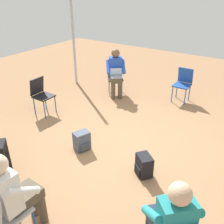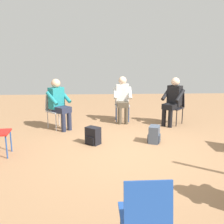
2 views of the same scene
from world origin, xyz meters
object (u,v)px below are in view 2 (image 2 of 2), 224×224
(person_in_black, at_px, (173,99))
(person_in_teal, at_px, (59,101))
(person_in_white, at_px, (123,97))
(backpack_near_laptop_user, at_px, (93,137))
(chair_northwest, at_px, (55,108))
(chair_northeast, at_px, (175,105))
(chair_south, at_px, (145,215))
(backpack_by_empty_chair, at_px, (154,135))
(chair_north, at_px, (122,103))

(person_in_black, height_order, person_in_teal, same)
(person_in_black, xyz_separation_m, person_in_white, (-1.27, 0.39, 0.00))
(person_in_black, relative_size, backpack_near_laptop_user, 3.44)
(person_in_black, relative_size, person_in_teal, 1.00)
(chair_northwest, distance_m, person_in_black, 3.02)
(person_in_teal, bearing_deg, chair_northwest, -90.00)
(chair_northeast, height_order, chair_south, same)
(chair_northwest, distance_m, backpack_near_laptop_user, 1.63)
(person_in_black, xyz_separation_m, backpack_by_empty_chair, (-0.77, -1.37, -0.54))
(chair_north, bearing_deg, person_in_teal, 28.09)
(chair_northwest, bearing_deg, person_in_black, 136.87)
(chair_north, relative_size, person_in_white, 0.69)
(chair_south, relative_size, person_in_teal, 0.69)
(chair_north, relative_size, person_in_teal, 0.69)
(chair_northeast, height_order, chair_north, same)
(person_in_teal, height_order, person_in_white, same)
(person_in_white, relative_size, backpack_by_empty_chair, 3.44)
(chair_north, height_order, person_in_white, person_in_white)
(person_in_black, relative_size, backpack_by_empty_chair, 3.44)
(person_in_black, bearing_deg, chair_northwest, 46.11)
(person_in_white, bearing_deg, chair_north, -90.00)
(chair_northwest, distance_m, person_in_white, 1.83)
(chair_south, height_order, person_in_black, person_in_black)
(person_in_black, bearing_deg, backpack_by_empty_chair, 104.40)
(chair_north, relative_size, backpack_by_empty_chair, 2.36)
(chair_northwest, xyz_separation_m, backpack_near_laptop_user, (0.97, -1.27, -0.34))
(chair_south, bearing_deg, person_in_teal, 107.06)
(chair_northwest, relative_size, backpack_by_empty_chair, 2.36)
(chair_south, height_order, person_in_teal, person_in_teal)
(chair_south, xyz_separation_m, person_in_white, (0.26, 4.88, 0.20))
(chair_south, height_order, person_in_white, person_in_white)
(chair_northwest, height_order, person_in_teal, person_in_teal)
(chair_northwest, bearing_deg, person_in_teal, 90.00)
(chair_northwest, distance_m, backpack_by_empty_chair, 2.59)
(backpack_near_laptop_user, distance_m, backpack_by_empty_chair, 1.27)
(chair_northwest, relative_size, chair_south, 1.00)
(person_in_teal, bearing_deg, person_in_black, 139.27)
(chair_north, distance_m, person_in_black, 1.40)
(chair_south, height_order, backpack_near_laptop_user, chair_south)
(chair_northwest, height_order, backpack_by_empty_chair, chair_northwest)
(chair_south, relative_size, person_in_white, 0.69)
(chair_south, relative_size, chair_north, 1.00)
(chair_northeast, height_order, person_in_black, person_in_black)
(chair_northeast, bearing_deg, person_in_teal, 50.60)
(chair_northwest, relative_size, backpack_near_laptop_user, 2.36)
(backpack_by_empty_chair, bearing_deg, chair_northwest, 151.06)
(chair_northeast, xyz_separation_m, chair_south, (-1.65, -4.61, 0.00))
(chair_northwest, bearing_deg, backpack_near_laptop_user, 81.92)
(person_in_white, height_order, backpack_near_laptop_user, person_in_white)
(person_in_black, distance_m, person_in_white, 1.33)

